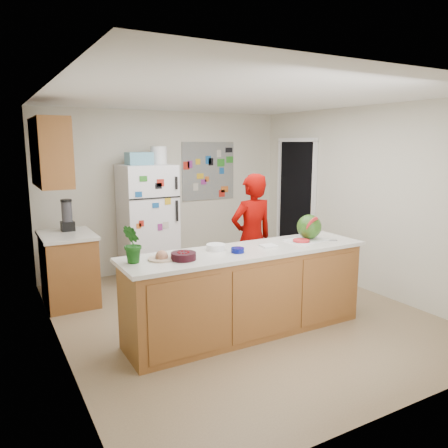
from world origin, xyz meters
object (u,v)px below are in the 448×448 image
refrigerator (148,222)px  watermelon (309,227)px  person (252,238)px  cherry_bowl (184,256)px

refrigerator → watermelon: 2.59m
person → watermelon: person is taller
watermelon → person: bearing=110.5°
refrigerator → cherry_bowl: 2.49m
watermelon → refrigerator: bearing=115.3°
watermelon → cherry_bowl: watermelon is taller
refrigerator → person: refrigerator is taller
person → cherry_bowl: size_ratio=6.86×
refrigerator → watermelon: size_ratio=6.11×
refrigerator → cherry_bowl: bearing=-101.6°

